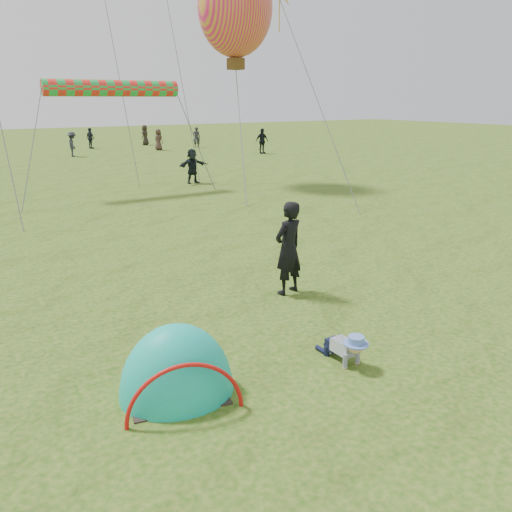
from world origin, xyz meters
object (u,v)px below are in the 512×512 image
balloon_kite (235,14)px  standing_adult (288,248)px  popup_tent (178,393)px  crawling_toddler (346,347)px

balloon_kite → standing_adult: bearing=-116.0°
balloon_kite → popup_tent: bearing=-122.7°
standing_adult → popup_tent: bearing=20.0°
standing_adult → crawling_toddler: bearing=58.8°
crawling_toddler → standing_adult: size_ratio=0.36×
standing_adult → balloon_kite: (6.23, 12.75, 6.32)m
standing_adult → balloon_kite: balloon_kite is taller
popup_tent → balloon_kite: (9.59, 14.92, 7.26)m
popup_tent → crawling_toddler: bearing=-0.5°
crawling_toddler → standing_adult: bearing=70.1°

